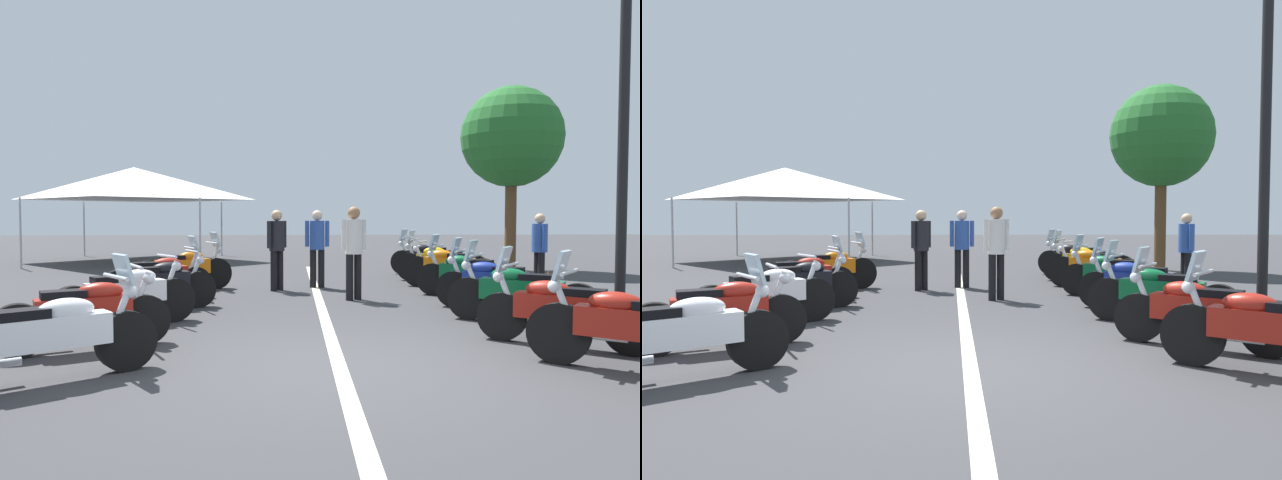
% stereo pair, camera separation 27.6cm
% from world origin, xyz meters
% --- Properties ---
extents(ground_plane, '(80.00, 80.00, 0.00)m').
position_xyz_m(ground_plane, '(0.00, 0.00, 0.00)').
color(ground_plane, '#38383A').
extents(lane_centre_stripe, '(16.34, 0.16, 0.01)m').
position_xyz_m(lane_centre_stripe, '(3.67, 0.00, 0.00)').
color(lane_centre_stripe, beige).
rests_on(lane_centre_stripe, ground_plane).
extents(motorcycle_left_row_0, '(1.39, 1.79, 1.20)m').
position_xyz_m(motorcycle_left_row_0, '(-0.38, 2.76, 0.46)').
color(motorcycle_left_row_0, black).
rests_on(motorcycle_left_row_0, ground_plane).
extents(motorcycle_left_row_1, '(1.08, 1.84, 0.98)m').
position_xyz_m(motorcycle_left_row_1, '(0.95, 2.90, 0.45)').
color(motorcycle_left_row_1, black).
rests_on(motorcycle_left_row_1, ground_plane).
extents(motorcycle_left_row_2, '(1.36, 1.75, 1.00)m').
position_xyz_m(motorcycle_left_row_2, '(2.38, 2.82, 0.46)').
color(motorcycle_left_row_2, black).
rests_on(motorcycle_left_row_2, ground_plane).
extents(motorcycle_left_row_3, '(1.10, 1.85, 0.99)m').
position_xyz_m(motorcycle_left_row_3, '(3.80, 2.72, 0.45)').
color(motorcycle_left_row_3, black).
rests_on(motorcycle_left_row_3, ground_plane).
extents(motorcycle_left_row_4, '(1.08, 1.86, 1.19)m').
position_xyz_m(motorcycle_left_row_4, '(4.96, 2.95, 0.46)').
color(motorcycle_left_row_4, black).
rests_on(motorcycle_left_row_4, ground_plane).
extents(motorcycle_left_row_5, '(1.16, 1.93, 1.22)m').
position_xyz_m(motorcycle_left_row_5, '(6.30, 2.74, 0.47)').
color(motorcycle_left_row_5, black).
rests_on(motorcycle_left_row_5, ground_plane).
extents(motorcycle_right_row_0, '(1.44, 1.72, 1.21)m').
position_xyz_m(motorcycle_right_row_0, '(-0.31, -2.88, 0.47)').
color(motorcycle_right_row_0, black).
rests_on(motorcycle_right_row_0, ground_plane).
extents(motorcycle_right_row_1, '(1.34, 1.75, 1.19)m').
position_xyz_m(motorcycle_right_row_1, '(0.88, -2.72, 0.46)').
color(motorcycle_right_row_1, black).
rests_on(motorcycle_right_row_1, ground_plane).
extents(motorcycle_right_row_2, '(1.31, 1.89, 1.21)m').
position_xyz_m(motorcycle_right_row_2, '(2.36, -2.79, 0.47)').
color(motorcycle_right_row_2, black).
rests_on(motorcycle_right_row_2, ground_plane).
extents(motorcycle_right_row_3, '(1.14, 1.78, 1.20)m').
position_xyz_m(motorcycle_right_row_3, '(3.60, -2.84, 0.46)').
color(motorcycle_right_row_3, black).
rests_on(motorcycle_right_row_3, ground_plane).
extents(motorcycle_right_row_4, '(1.19, 1.79, 1.20)m').
position_xyz_m(motorcycle_right_row_4, '(5.10, -2.84, 0.46)').
color(motorcycle_right_row_4, black).
rests_on(motorcycle_right_row_4, ground_plane).
extents(motorcycle_right_row_5, '(1.17, 1.87, 1.02)m').
position_xyz_m(motorcycle_right_row_5, '(6.51, -2.88, 0.47)').
color(motorcycle_right_row_5, black).
rests_on(motorcycle_right_row_5, ground_plane).
extents(motorcycle_right_row_6, '(1.16, 2.02, 1.22)m').
position_xyz_m(motorcycle_right_row_6, '(7.67, -2.99, 0.48)').
color(motorcycle_right_row_6, black).
rests_on(motorcycle_right_row_6, ground_plane).
extents(motorcycle_right_row_7, '(1.18, 1.79, 1.21)m').
position_xyz_m(motorcycle_right_row_7, '(9.16, -3.00, 0.47)').
color(motorcycle_right_row_7, black).
rests_on(motorcycle_right_row_7, ground_plane).
extents(street_lamp_twin_globe, '(0.32, 1.22, 5.36)m').
position_xyz_m(street_lamp_twin_globe, '(2.04, -4.11, 3.61)').
color(street_lamp_twin_globe, black).
rests_on(street_lamp_twin_globe, ground_plane).
extents(traffic_cone_2, '(0.36, 0.36, 0.61)m').
position_xyz_m(traffic_cone_2, '(4.09, -3.99, 0.29)').
color(traffic_cone_2, orange).
rests_on(traffic_cone_2, ground_plane).
extents(bystander_0, '(0.32, 0.48, 1.74)m').
position_xyz_m(bystander_0, '(4.86, -0.65, 1.02)').
color(bystander_0, black).
rests_on(bystander_0, ground_plane).
extents(bystander_1, '(0.40, 0.40, 1.69)m').
position_xyz_m(bystander_1, '(6.28, 0.82, 0.99)').
color(bystander_1, black).
rests_on(bystander_1, ground_plane).
extents(bystander_3, '(0.53, 0.32, 1.62)m').
position_xyz_m(bystander_3, '(6.17, -4.73, 0.94)').
color(bystander_3, black).
rests_on(bystander_3, ground_plane).
extents(bystander_4, '(0.32, 0.53, 1.68)m').
position_xyz_m(bystander_4, '(6.76, -0.04, 0.99)').
color(bystander_4, black).
rests_on(bystander_4, ground_plane).
extents(roadside_tree_0, '(2.88, 2.88, 5.26)m').
position_xyz_m(roadside_tree_0, '(10.67, -5.80, 3.80)').
color(roadside_tree_0, brown).
rests_on(roadside_tree_0, ground_plane).
extents(event_tent, '(5.84, 5.84, 3.20)m').
position_xyz_m(event_tent, '(14.30, 5.88, 2.65)').
color(event_tent, white).
rests_on(event_tent, ground_plane).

